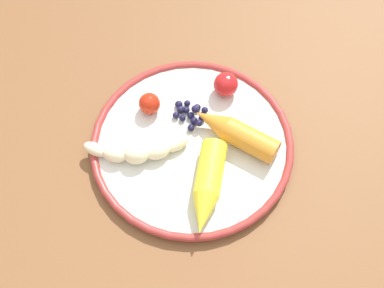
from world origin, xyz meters
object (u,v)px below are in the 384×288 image
(plate, at_px, (192,145))
(blueberry_pile, at_px, (190,114))
(carrot_yellow, at_px, (207,187))
(tomato_mid, at_px, (149,104))
(dining_table, at_px, (175,204))
(banana, at_px, (136,152))
(tomato_near, at_px, (226,85))
(carrot_orange, at_px, (235,132))

(plate, relative_size, blueberry_pile, 5.44)
(carrot_yellow, relative_size, tomato_mid, 4.27)
(carrot_yellow, relative_size, blueberry_pile, 2.53)
(dining_table, distance_m, tomato_mid, 0.17)
(banana, bearing_deg, tomato_mid, -21.52)
(plate, bearing_deg, banana, 93.40)
(carrot_yellow, distance_m, blueberry_pile, 0.13)
(tomato_near, bearing_deg, dining_table, 141.73)
(carrot_yellow, distance_m, tomato_mid, 0.16)
(carrot_orange, distance_m, tomato_mid, 0.14)
(carrot_yellow, xyz_separation_m, tomato_mid, (0.15, 0.06, -0.00))
(plate, height_order, carrot_orange, carrot_orange)
(tomato_near, bearing_deg, blueberry_pile, 119.41)
(plate, relative_size, tomato_mid, 9.17)
(dining_table, relative_size, plate, 3.26)
(dining_table, height_order, carrot_orange, carrot_orange)
(carrot_yellow, bearing_deg, blueberry_pile, 0.88)
(blueberry_pile, relative_size, tomato_mid, 1.68)
(plate, height_order, tomato_mid, tomato_mid)
(banana, bearing_deg, plate, -86.60)
(carrot_orange, height_order, tomato_mid, carrot_orange)
(banana, height_order, carrot_orange, carrot_orange)
(dining_table, relative_size, tomato_mid, 29.90)
(banana, distance_m, tomato_mid, 0.08)
(carrot_orange, bearing_deg, tomato_mid, 58.08)
(dining_table, height_order, banana, banana)
(banana, xyz_separation_m, carrot_yellow, (-0.08, -0.09, 0.01))
(tomato_near, bearing_deg, carrot_yellow, 160.01)
(carrot_orange, relative_size, tomato_near, 3.27)
(carrot_orange, xyz_separation_m, tomato_near, (0.09, -0.00, 0.00))
(carrot_orange, relative_size, blueberry_pile, 2.24)
(carrot_orange, bearing_deg, dining_table, 114.52)
(dining_table, bearing_deg, plate, -37.09)
(plate, distance_m, tomato_mid, 0.09)
(banana, distance_m, carrot_orange, 0.15)
(plate, height_order, tomato_near, tomato_near)
(blueberry_pile, xyz_separation_m, tomato_near, (0.04, -0.06, 0.01))
(plate, height_order, banana, banana)
(dining_table, relative_size, blueberry_pile, 17.75)
(tomato_near, height_order, tomato_mid, tomato_near)
(dining_table, height_order, blueberry_pile, blueberry_pile)
(banana, bearing_deg, carrot_orange, -88.80)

